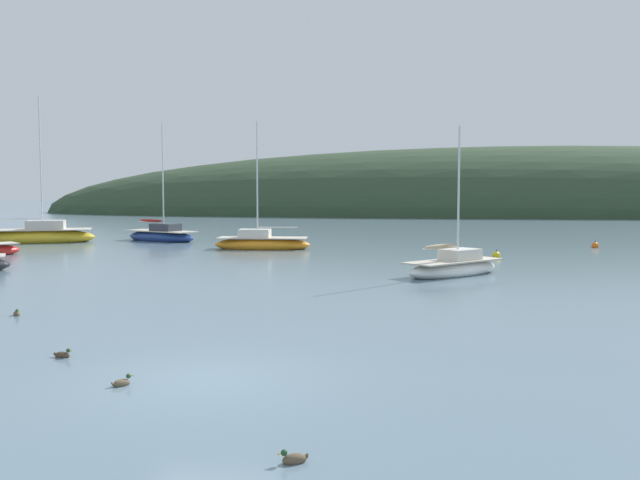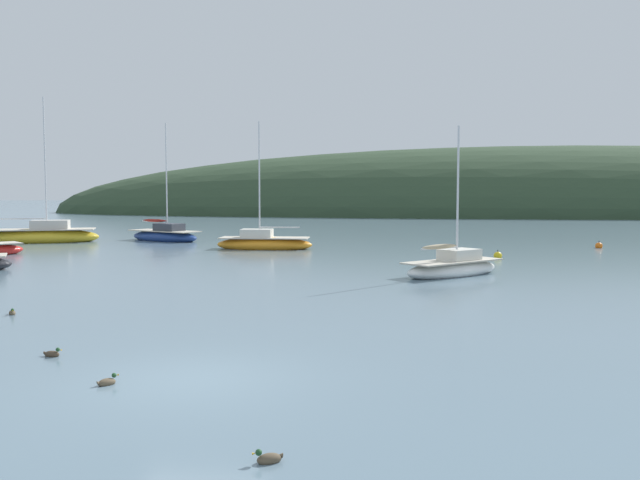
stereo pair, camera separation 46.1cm
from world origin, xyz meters
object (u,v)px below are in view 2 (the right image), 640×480
at_px(sailboat_black_sloop, 453,267).
at_px(duck_lead, 107,382).
at_px(mooring_buoy_inner, 498,256).
at_px(mooring_buoy_channel, 599,246).
at_px(duck_lone_right, 52,354).
at_px(sailboat_white_near, 165,235).
at_px(duck_lone_left, 269,459).
at_px(sailboat_blue_center, 42,236).
at_px(sailboat_cream_ketch, 264,243).
at_px(duck_trailing, 12,313).

height_order(sailboat_black_sloop, duck_lead, sailboat_black_sloop).
bearing_deg(duck_lead, mooring_buoy_inner, 67.49).
distance_m(mooring_buoy_channel, duck_lone_right, 35.97).
xyz_separation_m(sailboat_white_near, duck_lone_left, (14.93, -37.98, -0.32)).
height_order(duck_lone_right, duck_lone_left, same).
distance_m(sailboat_white_near, mooring_buoy_inner, 23.71).
relative_size(sailboat_black_sloop, sailboat_blue_center, 0.64).
distance_m(sailboat_white_near, sailboat_blue_center, 8.19).
bearing_deg(duck_lead, sailboat_cream_ketch, 95.90).
bearing_deg(duck_lead, duck_lone_left, -41.19).
relative_size(sailboat_blue_center, duck_lone_right, 23.73).
bearing_deg(duck_trailing, mooring_buoy_inner, 48.76).
bearing_deg(duck_lone_left, sailboat_blue_center, 122.59).
relative_size(mooring_buoy_channel, duck_lead, 1.45).
xyz_separation_m(mooring_buoy_inner, duck_lead, (-10.34, -24.96, -0.07)).
height_order(sailboat_black_sloop, duck_lone_left, sailboat_black_sloop).
relative_size(sailboat_white_near, mooring_buoy_inner, 15.56).
distance_m(sailboat_black_sloop, sailboat_blue_center, 30.52).
bearing_deg(mooring_buoy_inner, duck_lone_right, -118.42).
relative_size(sailboat_cream_ketch, sailboat_white_near, 0.94).
distance_m(mooring_buoy_channel, duck_lead, 36.57).
relative_size(duck_trailing, duck_lone_left, 0.96).
bearing_deg(duck_lone_right, duck_lead, -42.56).
height_order(sailboat_black_sloop, duck_trailing, sailboat_black_sloop).
distance_m(sailboat_black_sloop, mooring_buoy_channel, 17.74).
bearing_deg(sailboat_blue_center, mooring_buoy_channel, -0.33).
bearing_deg(duck_trailing, sailboat_cream_ketch, 82.93).
relative_size(sailboat_black_sloop, duck_lead, 17.27).
distance_m(duck_lone_right, duck_trailing, 5.90).
distance_m(sailboat_cream_ketch, duck_lead, 29.22).
bearing_deg(duck_lone_left, sailboat_cream_ketch, 101.71).
xyz_separation_m(duck_trailing, duck_lead, (5.80, -6.55, 0.00)).
xyz_separation_m(sailboat_cream_ketch, mooring_buoy_channel, (20.38, 3.11, -0.24)).
height_order(sailboat_white_near, duck_lone_left, sailboat_white_near).
bearing_deg(duck_lone_left, mooring_buoy_channel, 68.85).
bearing_deg(sailboat_black_sloop, sailboat_cream_ketch, 132.13).
height_order(sailboat_white_near, sailboat_blue_center, sailboat_blue_center).
bearing_deg(sailboat_cream_ketch, sailboat_blue_center, 168.32).
distance_m(sailboat_blue_center, duck_lead, 37.59).
height_order(sailboat_white_near, duck_lead, sailboat_white_near).
height_order(duck_trailing, duck_lead, same).
height_order(sailboat_black_sloop, mooring_buoy_inner, sailboat_black_sloop).
bearing_deg(sailboat_white_near, sailboat_black_sloop, -42.72).
height_order(sailboat_white_near, duck_trailing, sailboat_white_near).
xyz_separation_m(sailboat_cream_ketch, duck_lone_left, (6.69, -32.28, -0.31)).
bearing_deg(duck_lone_right, sailboat_black_sloop, 58.11).
height_order(mooring_buoy_channel, duck_lone_left, mooring_buoy_channel).
height_order(mooring_buoy_inner, duck_lone_right, mooring_buoy_inner).
bearing_deg(duck_trailing, duck_lead, -48.48).
xyz_separation_m(mooring_buoy_inner, duck_lone_left, (-6.66, -28.19, -0.07)).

